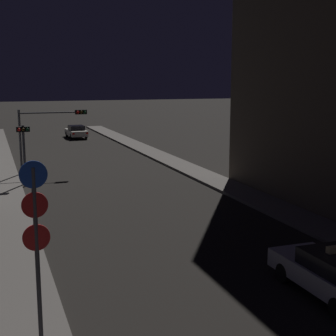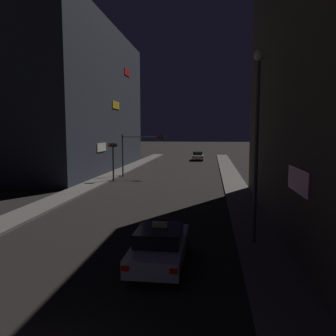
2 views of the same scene
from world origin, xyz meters
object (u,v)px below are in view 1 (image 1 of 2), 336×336
far_car (76,131)px  sign_pole_left (37,246)px  taxi (333,273)px  traffic_light_left_kerb (24,143)px  traffic_light_overhead (49,126)px

far_car → sign_pole_left: sign_pole_left is taller
taxi → far_car: taxi is taller
traffic_light_left_kerb → sign_pole_left: sign_pole_left is taller
taxi → sign_pole_left: size_ratio=0.94×
taxi → traffic_light_overhead: traffic_light_overhead is taller
traffic_light_overhead → sign_pole_left: size_ratio=0.98×
traffic_light_left_kerb → sign_pole_left: bearing=-93.1°
taxi → far_car: size_ratio=0.99×
taxi → traffic_light_left_kerb: size_ratio=1.17×
far_car → traffic_light_overhead: (-5.34, -20.99, 2.63)m
far_car → traffic_light_left_kerb: traffic_light_left_kerb is taller
far_car → sign_pole_left: 46.07m
sign_pole_left → far_car: bearing=79.5°
sign_pole_left → traffic_light_overhead: bearing=82.9°
far_car → traffic_light_left_kerb: 25.64m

